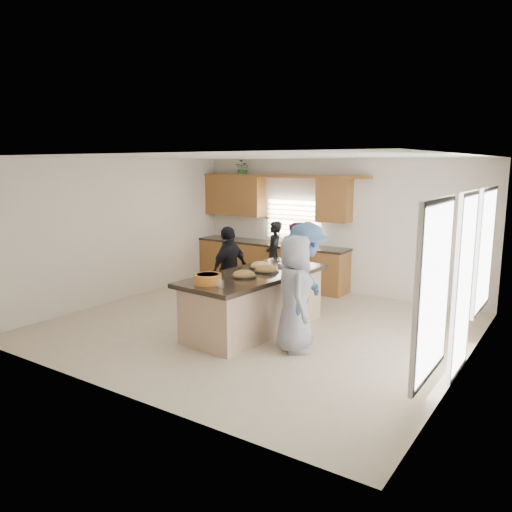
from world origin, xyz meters
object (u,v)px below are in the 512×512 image
Objects in this scene: woman_left_mid at (295,264)px; woman_right_front at (295,294)px; salad_bowl at (208,278)px; island at (255,303)px; woman_left_front at (229,270)px; woman_right_back at (305,283)px; woman_left_back at (274,255)px.

woman_right_front is (1.21, -2.15, 0.05)m from woman_left_mid.
salad_bowl is 0.25× the size of woman_left_mid.
woman_left_front is at bearing 154.25° from island.
woman_right_back reaches higher than woman_left_front.
woman_right_back is at bearing 8.25° from woman_left_back.
salad_bowl is (-0.17, -0.98, 0.58)m from island.
woman_right_front is (1.17, 0.54, -0.18)m from salad_bowl.
woman_left_mid reaches higher than salad_bowl.
salad_bowl is at bearing -15.10° from woman_left_back.
woman_right_front reaches higher than woman_left_back.
island is 1.63× the size of woman_right_front.
woman_left_back is 1.33m from woman_left_mid.
woman_left_front is (-0.69, -1.18, -0.00)m from woman_left_mid.
woman_right_front is at bearing 24.64° from salad_bowl.
woman_left_back is at bearing -169.66° from woman_left_front.
woman_left_back is at bearing 26.36° from woman_right_back.
woman_left_back is (-1.04, 3.56, -0.29)m from salad_bowl.
woman_left_mid is at bearing 17.63° from woman_left_back.
woman_left_mid is (1.01, -0.87, 0.06)m from woman_left_back.
woman_right_front is (1.00, -0.45, 0.40)m from island.
woman_right_back is at bearing 75.07° from woman_left_front.
woman_left_back is 3.75m from woman_right_front.
woman_right_front is (1.90, -0.97, 0.05)m from woman_left_front.
woman_left_front reaches higher than island.
woman_right_back is (0.94, -0.02, 0.47)m from island.
woman_left_back is (-1.22, 2.57, 0.29)m from island.
woman_right_back is (1.15, -1.73, 0.12)m from woman_left_mid.
woman_right_front reaches higher than woman_left_front.
salad_bowl is at bearing 78.38° from woman_right_front.
woman_right_front is (2.21, -3.02, 0.11)m from woman_left_back.
salad_bowl is at bearing 13.09° from woman_left_mid.
island is 1.75m from woman_left_mid.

